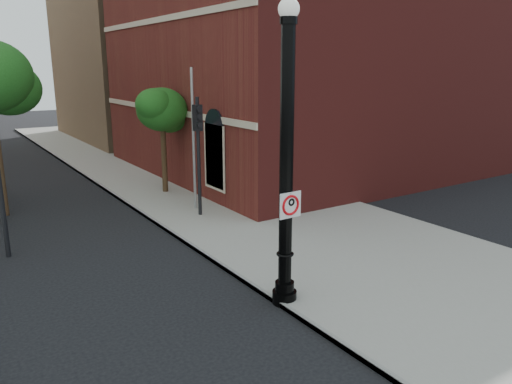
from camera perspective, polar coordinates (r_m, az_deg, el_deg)
ground at (r=10.65m, az=-4.57°, el=-16.92°), size 120.00×120.00×0.00m
sidewalk_right at (r=21.48m, az=-3.47°, el=-0.46°), size 8.00×60.00×0.12m
curb_edge at (r=19.88m, az=-13.39°, el=-2.01°), size 0.10×60.00×0.14m
brick_wall_building at (r=29.98m, az=9.66°, el=15.50°), size 22.30×16.30×12.50m
bg_building_tan_b at (r=43.14m, az=-5.47°, el=16.18°), size 22.00×14.00×14.00m
lamppost at (r=11.17m, az=3.48°, el=2.17°), size 0.58×0.58×6.87m
no_parking_sign at (r=11.20m, az=3.95°, el=-1.48°), size 0.60×0.08×0.60m
traffic_signal_right at (r=18.08m, az=-6.62°, el=6.18°), size 0.30×0.37×4.44m
utility_pole at (r=18.98m, az=-7.15°, el=5.72°), size 0.11×0.11×5.45m
street_tree_c at (r=21.85m, az=-10.67°, el=9.11°), size 2.56×2.32×4.62m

